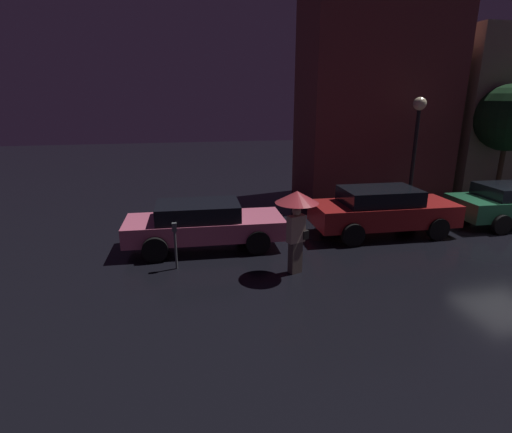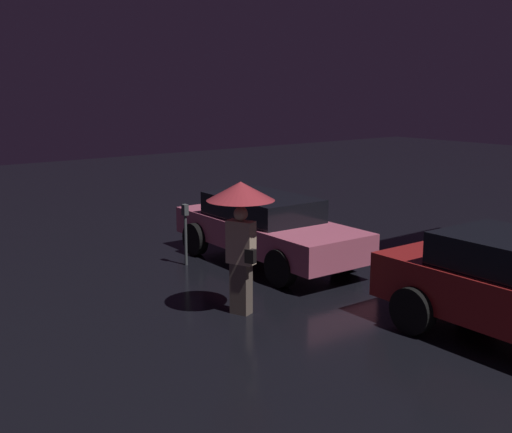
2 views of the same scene
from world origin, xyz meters
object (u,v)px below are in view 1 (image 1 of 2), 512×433
Objects in this scene: street_lamp_near at (417,128)px; parked_car_pink at (203,223)px; parked_car_red at (382,210)px; parking_meter at (175,241)px; pedestrian_with_umbrella at (297,209)px.

parked_car_pink is at bearing -163.35° from street_lamp_near.
parked_car_pink is 8.91m from street_lamp_near.
parking_meter is (-6.58, -1.52, -0.03)m from parked_car_red.
parking_meter is at bearing 143.63° from pedestrian_with_umbrella.
parking_meter is 0.29× the size of street_lamp_near.
pedestrian_with_umbrella reaches higher than parking_meter.
parked_car_red is at bearing 12.01° from pedestrian_with_umbrella.
street_lamp_near is at bearing 45.59° from parked_car_red.
pedestrian_with_umbrella is (-3.61, -2.34, 0.87)m from parked_car_red.
street_lamp_near reaches higher than pedestrian_with_umbrella.
parked_car_pink is 5.77m from parked_car_red.
street_lamp_near is (9.02, 3.89, 2.42)m from parking_meter.
parked_car_pink is at bearing 112.68° from pedestrian_with_umbrella.
parked_car_red reaches higher than parking_meter.
pedestrian_with_umbrella is 1.70× the size of parking_meter.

